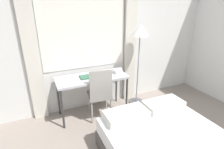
% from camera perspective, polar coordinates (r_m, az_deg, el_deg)
% --- Properties ---
extents(wall_back_with_window, '(5.59, 0.13, 2.70)m').
position_cam_1_polar(wall_back_with_window, '(3.46, -2.79, 11.32)').
color(wall_back_with_window, silver).
rests_on(wall_back_with_window, ground_plane).
extents(desk, '(1.29, 0.55, 0.77)m').
position_cam_1_polar(desk, '(3.21, -6.52, -1.80)').
color(desk, '#B2B2B7').
rests_on(desk, ground_plane).
extents(desk_chair, '(0.46, 0.46, 0.99)m').
position_cam_1_polar(desk_chair, '(3.09, -3.96, -5.70)').
color(desk_chair, gray).
rests_on(desk_chair, ground_plane).
extents(standing_lamp, '(0.35, 0.35, 1.66)m').
position_cam_1_polar(standing_lamp, '(3.42, 9.05, 11.37)').
color(standing_lamp, '#4C4C51').
rests_on(standing_lamp, ground_plane).
extents(telephone, '(0.16, 0.16, 0.09)m').
position_cam_1_polar(telephone, '(3.34, 1.84, 1.18)').
color(telephone, white).
rests_on(telephone, desk).
extents(book, '(0.22, 0.19, 0.02)m').
position_cam_1_polar(book, '(3.16, -8.47, -0.76)').
color(book, '#33664C').
rests_on(book, desk).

